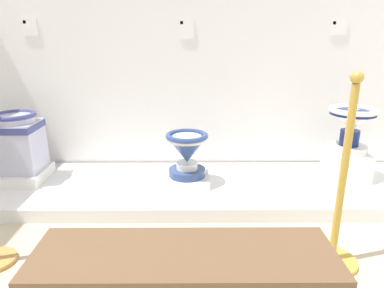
# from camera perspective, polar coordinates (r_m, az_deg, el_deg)

# --- Properties ---
(wall_back) EXTENTS (4.51, 0.06, 2.90)m
(wall_back) POSITION_cam_1_polar(r_m,az_deg,el_deg) (3.02, -1.25, 22.00)
(wall_back) COLOR white
(wall_back) RESTS_ON ground_plane
(display_platform) EXTENTS (3.83, 0.90, 0.10)m
(display_platform) POSITION_cam_1_polar(r_m,az_deg,el_deg) (2.76, -1.22, -7.36)
(display_platform) COLOR white
(display_platform) RESTS_ON ground_plane
(plinth_block_pale_glazed) EXTENTS (0.36, 0.39, 0.09)m
(plinth_block_pale_glazed) POSITION_cam_1_polar(r_m,az_deg,el_deg) (3.09, -26.06, -4.59)
(plinth_block_pale_glazed) COLOR white
(plinth_block_pale_glazed) RESTS_ON display_platform
(antique_toilet_pale_glazed) EXTENTS (0.32, 0.32, 0.46)m
(antique_toilet_pale_glazed) POSITION_cam_1_polar(r_m,az_deg,el_deg) (3.00, -26.79, 0.61)
(antique_toilet_pale_glazed) COLOR #B6B8D1
(antique_toilet_pale_glazed) RESTS_ON plinth_block_pale_glazed
(plinth_block_slender_white) EXTENTS (0.34, 0.28, 0.07)m
(plinth_block_slender_white) POSITION_cam_1_polar(r_m,az_deg,el_deg) (2.72, -0.82, -5.88)
(plinth_block_slender_white) COLOR white
(plinth_block_slender_white) RESTS_ON display_platform
(antique_toilet_slender_white) EXTENTS (0.32, 0.32, 0.34)m
(antique_toilet_slender_white) POSITION_cam_1_polar(r_m,az_deg,el_deg) (2.63, -0.84, -1.06)
(antique_toilet_slender_white) COLOR navy
(antique_toilet_slender_white) RESTS_ON plinth_block_slender_white
(plinth_block_tall_cobalt) EXTENTS (0.30, 0.31, 0.22)m
(plinth_block_tall_cobalt) POSITION_cam_1_polar(r_m,az_deg,el_deg) (3.06, 24.05, -3.18)
(plinth_block_tall_cobalt) COLOR white
(plinth_block_tall_cobalt) RESTS_ON display_platform
(antique_toilet_tall_cobalt) EXTENTS (0.36, 0.36, 0.36)m
(antique_toilet_tall_cobalt) POSITION_cam_1_polar(r_m,az_deg,el_deg) (2.96, 24.88, 3.19)
(antique_toilet_tall_cobalt) COLOR white
(antique_toilet_tall_cobalt) RESTS_ON plinth_block_tall_cobalt
(info_placard_first) EXTENTS (0.12, 0.01, 0.14)m
(info_placard_first) POSITION_cam_1_polar(r_m,az_deg,el_deg) (3.25, -25.25, 17.05)
(info_placard_first) COLOR white
(info_placard_second) EXTENTS (0.13, 0.01, 0.16)m
(info_placard_second) POSITION_cam_1_polar(r_m,az_deg,el_deg) (2.98, -0.92, 18.53)
(info_placard_second) COLOR white
(info_placard_third) EXTENTS (0.13, 0.01, 0.12)m
(info_placard_third) POSITION_cam_1_polar(r_m,az_deg,el_deg) (3.22, 23.11, 17.30)
(info_placard_third) COLOR white
(stanchion_post_near_right) EXTENTS (0.27, 0.27, 1.05)m
(stanchion_post_near_right) POSITION_cam_1_polar(r_m,az_deg,el_deg) (2.03, 22.95, -10.75)
(stanchion_post_near_right) COLOR gold
(stanchion_post_near_right) RESTS_ON ground_plane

